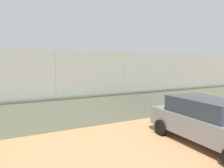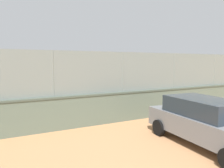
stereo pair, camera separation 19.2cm
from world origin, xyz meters
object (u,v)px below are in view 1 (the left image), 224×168
Objects in this scene: player_at_service_line at (114,80)px; parked_car_grey at (209,121)px; player_near_wall_returning at (67,94)px; courtside_bench at (112,105)px; sports_ball at (62,113)px.

player_at_service_line is 16.21m from parked_car_grey.
player_near_wall_returning reaches higher than courtside_bench.
courtside_bench is 5.77m from parked_car_grey.
sports_ball is at bearing -25.43° from courtside_bench.
parked_car_grey is (-3.33, 6.91, 0.77)m from sports_ball.
parked_car_grey is (4.58, 15.55, -0.18)m from player_at_service_line.
parked_car_grey is at bearing 73.58° from player_at_service_line.
sports_ball is at bearing 47.48° from player_at_service_line.
parked_car_grey is at bearing 115.75° from sports_ball.
courtside_bench is (5.37, 9.84, -0.55)m from player_at_service_line.
sports_ball is (7.92, 8.63, -0.95)m from player_at_service_line.
player_near_wall_returning is 8.79m from parked_car_grey.
player_at_service_line is 11.75m from sports_ball.
parked_car_grey is at bearing 97.90° from courtside_bench.
player_at_service_line reaches higher than courtside_bench.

